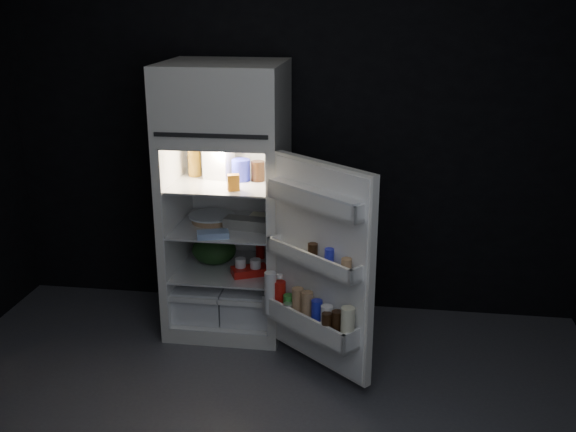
% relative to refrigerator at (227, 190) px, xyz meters
% --- Properties ---
extents(wall_back, '(4.00, 0.00, 2.70)m').
position_rel_refrigerator_xyz_m(wall_back, '(0.37, 0.38, 0.39)').
color(wall_back, black).
rests_on(wall_back, ground).
extents(wall_front, '(4.00, 0.00, 2.70)m').
position_rel_refrigerator_xyz_m(wall_front, '(0.37, -3.02, 0.39)').
color(wall_front, black).
rests_on(wall_front, ground).
extents(refrigerator, '(0.76, 0.71, 1.78)m').
position_rel_refrigerator_xyz_m(refrigerator, '(0.00, 0.00, 0.00)').
color(refrigerator, white).
rests_on(refrigerator, ground).
extents(fridge_door, '(0.67, 0.61, 1.22)m').
position_rel_refrigerator_xyz_m(fridge_door, '(0.66, -0.62, -0.28)').
color(fridge_door, white).
rests_on(fridge_door, ground).
extents(milk_jug, '(0.19, 0.19, 0.24)m').
position_rel_refrigerator_xyz_m(milk_jug, '(-0.06, 0.03, 0.19)').
color(milk_jug, white).
rests_on(milk_jug, refrigerator).
extents(mayo_jar, '(0.15, 0.15, 0.14)m').
position_rel_refrigerator_xyz_m(mayo_jar, '(0.10, -0.01, 0.14)').
color(mayo_jar, '#2027B1').
rests_on(mayo_jar, refrigerator).
extents(jam_jar, '(0.12, 0.12, 0.13)m').
position_rel_refrigerator_xyz_m(jam_jar, '(0.21, -0.01, 0.14)').
color(jam_jar, black).
rests_on(jam_jar, refrigerator).
extents(amber_bottle, '(0.09, 0.09, 0.22)m').
position_rel_refrigerator_xyz_m(amber_bottle, '(-0.23, 0.06, 0.18)').
color(amber_bottle, '#AA751B').
rests_on(amber_bottle, refrigerator).
extents(small_carton, '(0.09, 0.08, 0.10)m').
position_rel_refrigerator_xyz_m(small_carton, '(0.10, -0.25, 0.12)').
color(small_carton, '#C97317').
rests_on(small_carton, refrigerator).
extents(egg_carton, '(0.32, 0.16, 0.07)m').
position_rel_refrigerator_xyz_m(egg_carton, '(0.15, -0.10, -0.19)').
color(egg_carton, gray).
rests_on(egg_carton, refrigerator).
extents(pie, '(0.32, 0.32, 0.04)m').
position_rel_refrigerator_xyz_m(pie, '(-0.11, 0.00, -0.21)').
color(pie, tan).
rests_on(pie, refrigerator).
extents(flat_package, '(0.22, 0.15, 0.04)m').
position_rel_refrigerator_xyz_m(flat_package, '(-0.03, -0.29, -0.21)').
color(flat_package, '#8DADDB').
rests_on(flat_package, refrigerator).
extents(wrapped_pkg, '(0.14, 0.12, 0.05)m').
position_rel_refrigerator_xyz_m(wrapped_pkg, '(0.21, 0.06, -0.20)').
color(wrapped_pkg, '#F4F1C7').
rests_on(wrapped_pkg, refrigerator).
extents(produce_bag, '(0.36, 0.33, 0.20)m').
position_rel_refrigerator_xyz_m(produce_bag, '(-0.11, 0.01, -0.43)').
color(produce_bag, '#193815').
rests_on(produce_bag, refrigerator).
extents(yogurt_tray, '(0.26, 0.21, 0.05)m').
position_rel_refrigerator_xyz_m(yogurt_tray, '(0.17, -0.15, -0.50)').
color(yogurt_tray, red).
rests_on(yogurt_tray, refrigerator).
extents(small_can_red, '(0.08, 0.08, 0.09)m').
position_rel_refrigerator_xyz_m(small_can_red, '(0.19, 0.15, -0.48)').
color(small_can_red, red).
rests_on(small_can_red, refrigerator).
extents(small_can_silver, '(0.09, 0.09, 0.09)m').
position_rel_refrigerator_xyz_m(small_can_silver, '(0.28, 0.11, -0.48)').
color(small_can_silver, silver).
rests_on(small_can_silver, refrigerator).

